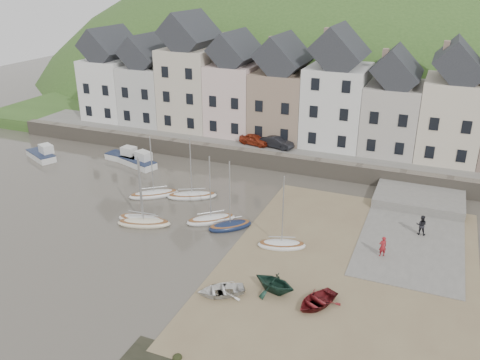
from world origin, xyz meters
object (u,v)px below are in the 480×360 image
at_px(rowboat_green, 275,282).
at_px(person_dark, 421,225).
at_px(rowboat_red, 317,301).
at_px(car_left, 255,140).
at_px(person_red, 383,246).
at_px(rowboat_white, 221,290).
at_px(sailboat_0, 154,194).
at_px(car_right, 277,142).

bearing_deg(rowboat_green, person_dark, 158.24).
xyz_separation_m(rowboat_red, car_left, (-13.75, 24.62, 1.83)).
bearing_deg(person_red, rowboat_white, 12.38).
bearing_deg(person_dark, rowboat_green, 53.69).
xyz_separation_m(rowboat_white, person_red, (9.35, 9.08, 0.55)).
relative_size(sailboat_0, rowboat_green, 2.13).
bearing_deg(sailboat_0, person_red, -7.56).
distance_m(car_left, car_right, 2.72).
relative_size(rowboat_white, rowboat_green, 1.07).
xyz_separation_m(person_red, car_left, (-16.85, 16.83, 1.28)).
bearing_deg(rowboat_white, car_right, 156.73).
height_order(rowboat_red, person_red, person_red).
bearing_deg(rowboat_green, rowboat_white, -49.52).
distance_m(person_red, car_right, 22.02).
distance_m(rowboat_green, person_dark, 14.84).
bearing_deg(car_left, rowboat_green, -144.66).
bearing_deg(rowboat_red, sailboat_0, 177.20).
distance_m(sailboat_0, person_red, 22.16).
distance_m(rowboat_green, person_red, 9.63).
bearing_deg(car_right, person_dark, -114.69).
xyz_separation_m(rowboat_green, person_dark, (8.58, 12.11, 0.13)).
bearing_deg(rowboat_white, person_red, 100.45).
distance_m(person_dark, car_right, 20.62).
height_order(sailboat_0, rowboat_red, sailboat_0).
bearing_deg(rowboat_white, rowboat_green, 83.19).
relative_size(rowboat_red, car_left, 0.88).
xyz_separation_m(sailboat_0, car_left, (5.11, 13.92, 1.96)).
relative_size(sailboat_0, rowboat_white, 1.99).
bearing_deg(car_right, car_left, 101.53).
height_order(person_red, car_right, car_right).
height_order(rowboat_white, car_right, car_right).
xyz_separation_m(rowboat_white, car_right, (-4.78, 25.92, 1.85)).
bearing_deg(person_dark, rowboat_red, 64.92).
xyz_separation_m(rowboat_red, person_red, (3.10, 7.79, 0.55)).
height_order(person_red, car_left, car_left).
xyz_separation_m(person_red, car_right, (-14.13, 16.83, 1.30)).
bearing_deg(rowboat_green, car_right, -148.14).
height_order(rowboat_green, person_red, person_red).
distance_m(rowboat_red, car_left, 28.26).
xyz_separation_m(rowboat_white, person_dark, (11.82, 13.75, 0.59)).
bearing_deg(person_dark, rowboat_white, 48.34).
height_order(rowboat_green, car_right, car_right).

